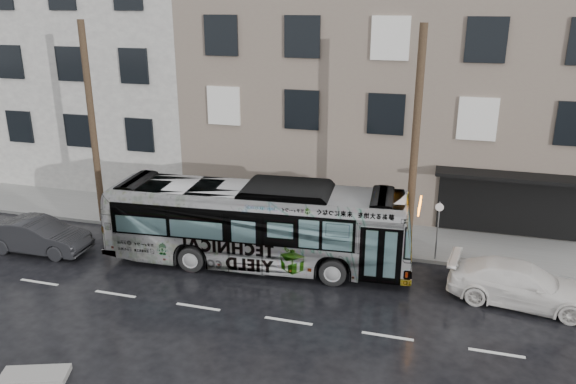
{
  "coord_description": "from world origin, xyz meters",
  "views": [
    {
      "loc": [
        7.58,
        -17.8,
        9.84
      ],
      "look_at": [
        1.74,
        2.5,
        2.66
      ],
      "focal_mm": 35.0,
      "sensor_mm": 36.0,
      "label": 1
    }
  ],
  "objects_px": {
    "white_sedan": "(521,284)",
    "utility_pole_front": "(415,147)",
    "dark_sedan": "(38,236)",
    "bus": "(257,224)",
    "utility_pole_rear": "(92,125)",
    "sign_post": "(437,231)"
  },
  "relations": [
    {
      "from": "white_sedan",
      "to": "dark_sedan",
      "type": "distance_m",
      "value": 18.75
    },
    {
      "from": "bus",
      "to": "white_sedan",
      "type": "distance_m",
      "value": 9.72
    },
    {
      "from": "utility_pole_front",
      "to": "sign_post",
      "type": "distance_m",
      "value": 3.48
    },
    {
      "from": "sign_post",
      "to": "bus",
      "type": "relative_size",
      "value": 0.2
    },
    {
      "from": "bus",
      "to": "dark_sedan",
      "type": "xyz_separation_m",
      "value": [
        -9.05,
        -1.47,
        -0.95
      ]
    },
    {
      "from": "sign_post",
      "to": "bus",
      "type": "distance_m",
      "value": 7.05
    },
    {
      "from": "sign_post",
      "to": "utility_pole_rear",
      "type": "bearing_deg",
      "value": 180.0
    },
    {
      "from": "utility_pole_rear",
      "to": "white_sedan",
      "type": "height_order",
      "value": "utility_pole_rear"
    },
    {
      "from": "bus",
      "to": "dark_sedan",
      "type": "height_order",
      "value": "bus"
    },
    {
      "from": "utility_pole_front",
      "to": "white_sedan",
      "type": "distance_m",
      "value": 6.14
    },
    {
      "from": "utility_pole_front",
      "to": "white_sedan",
      "type": "height_order",
      "value": "utility_pole_front"
    },
    {
      "from": "white_sedan",
      "to": "dark_sedan",
      "type": "relative_size",
      "value": 1.14
    },
    {
      "from": "utility_pole_front",
      "to": "utility_pole_rear",
      "type": "relative_size",
      "value": 1.0
    },
    {
      "from": "white_sedan",
      "to": "utility_pole_front",
      "type": "bearing_deg",
      "value": 66.16
    },
    {
      "from": "sign_post",
      "to": "dark_sedan",
      "type": "distance_m",
      "value": 16.19
    },
    {
      "from": "dark_sedan",
      "to": "white_sedan",
      "type": "bearing_deg",
      "value": -88.58
    },
    {
      "from": "utility_pole_rear",
      "to": "bus",
      "type": "bearing_deg",
      "value": -13.57
    },
    {
      "from": "bus",
      "to": "utility_pole_rear",
      "type": "bearing_deg",
      "value": 72.21
    },
    {
      "from": "utility_pole_rear",
      "to": "bus",
      "type": "height_order",
      "value": "utility_pole_rear"
    },
    {
      "from": "utility_pole_front",
      "to": "white_sedan",
      "type": "relative_size",
      "value": 1.85
    },
    {
      "from": "utility_pole_rear",
      "to": "dark_sedan",
      "type": "xyz_separation_m",
      "value": [
        -0.7,
        -3.49,
        -3.94
      ]
    },
    {
      "from": "utility_pole_front",
      "to": "dark_sedan",
      "type": "xyz_separation_m",
      "value": [
        -14.7,
        -3.49,
        -3.94
      ]
    }
  ]
}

